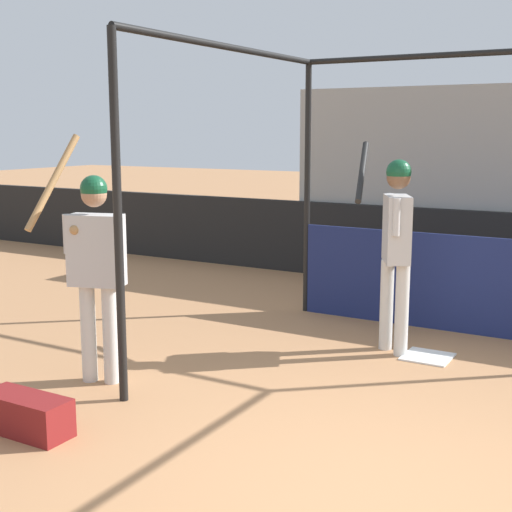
# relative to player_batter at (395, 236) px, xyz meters

# --- Properties ---
(ground_plane) EXTENTS (60.00, 60.00, 0.00)m
(ground_plane) POSITION_rel_player_batter_xyz_m (0.91, -2.80, -1.15)
(ground_plane) COLOR #A8754C
(batting_cage) EXTENTS (4.07, 3.40, 2.94)m
(batting_cage) POSITION_rel_player_batter_xyz_m (0.56, 0.40, 0.06)
(batting_cage) COLOR black
(batting_cage) RESTS_ON ground
(home_plate) EXTENTS (0.44, 0.44, 0.02)m
(home_plate) POSITION_rel_player_batter_xyz_m (0.36, -0.00, -1.14)
(home_plate) COLOR white
(home_plate) RESTS_ON ground
(player_batter) EXTENTS (0.75, 0.76, 2.03)m
(player_batter) POSITION_rel_player_batter_xyz_m (0.00, 0.00, 0.00)
(player_batter) COLOR silver
(player_batter) RESTS_ON ground
(player_waiting) EXTENTS (0.72, 0.58, 2.11)m
(player_waiting) POSITION_rel_player_batter_xyz_m (-1.91, -2.07, -0.07)
(player_waiting) COLOR silver
(player_waiting) RESTS_ON ground
(equipment_bag) EXTENTS (0.70, 0.28, 0.28)m
(equipment_bag) POSITION_rel_player_batter_xyz_m (-1.63, -3.14, -1.01)
(equipment_bag) COLOR maroon
(equipment_bag) RESTS_ON ground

